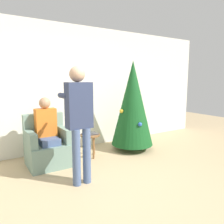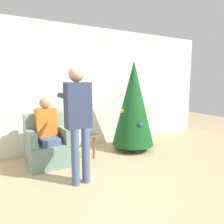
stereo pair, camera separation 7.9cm
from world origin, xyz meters
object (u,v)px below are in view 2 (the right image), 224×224
Objects in this scene: christmas_tree at (133,103)px; person_seated at (47,129)px; side_stool at (91,138)px; person_standing at (78,115)px; armchair at (48,147)px.

person_seated is (-1.84, 0.09, -0.37)m from christmas_tree.
person_standing is at bearing -124.32° from side_stool.
person_seated is (-0.00, -0.02, 0.34)m from armchair.
person_standing is (-1.62, -0.84, -0.00)m from christmas_tree.
armchair is 0.84m from side_stool.
person_standing is (0.22, -0.93, 0.36)m from person_seated.
armchair is 0.34m from person_seated.
christmas_tree is 2.11× the size of armchair.
side_stool is (0.84, -0.04, 0.05)m from armchair.
christmas_tree is at bearing -4.01° from side_stool.
armchair is at bearing 102.73° from person_standing.
side_stool is (0.62, 0.91, -0.65)m from person_standing.
person_standing is (0.22, -0.96, 0.70)m from armchair.
christmas_tree is 4.22× the size of side_stool.
person_standing is 3.75× the size of side_stool.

